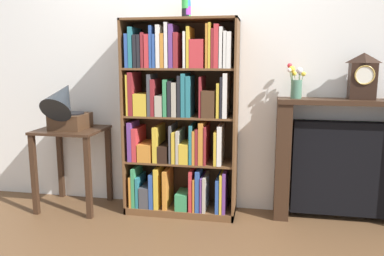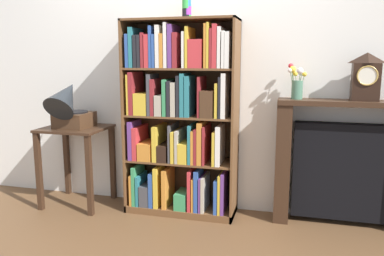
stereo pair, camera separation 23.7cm
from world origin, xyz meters
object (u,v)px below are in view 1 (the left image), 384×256
object	(u,v)px
cup_stack	(186,6)
mantel_clock	(363,76)
gramophone	(65,106)
flower_vase	(296,83)
side_table_left	(72,149)
bookshelf	(179,121)
fireplace_mantel	(345,162)

from	to	relation	value
cup_stack	mantel_clock	world-z (taller)	cup_stack
gramophone	flower_vase	xyz separation A→B (m)	(1.92, 0.20, 0.20)
side_table_left	flower_vase	distance (m)	2.01
gramophone	mantel_clock	world-z (taller)	mantel_clock
bookshelf	gramophone	world-z (taller)	bookshelf
cup_stack	flower_vase	bearing A→B (deg)	0.33
cup_stack	flower_vase	distance (m)	1.09
gramophone	fireplace_mantel	size ratio (longest dim) A/B	0.44
bookshelf	fireplace_mantel	xyz separation A→B (m)	(1.37, 0.08, -0.31)
side_table_left	fireplace_mantel	world-z (taller)	fireplace_mantel
bookshelf	cup_stack	size ratio (longest dim) A/B	7.92
side_table_left	mantel_clock	distance (m)	2.51
bookshelf	mantel_clock	xyz separation A→B (m)	(1.45, 0.06, 0.39)
bookshelf	gramophone	bearing A→B (deg)	-171.85
bookshelf	flower_vase	xyz separation A→B (m)	(0.95, 0.07, 0.32)
cup_stack	flower_vase	world-z (taller)	cup_stack
flower_vase	mantel_clock	bearing A→B (deg)	-0.46
cup_stack	side_table_left	distance (m)	1.59
mantel_clock	cup_stack	bearing A→B (deg)	-179.95
gramophone	side_table_left	bearing A→B (deg)	90.00
fireplace_mantel	flower_vase	size ratio (longest dim) A/B	4.00
bookshelf	side_table_left	distance (m)	1.01
gramophone	fireplace_mantel	xyz separation A→B (m)	(2.34, 0.22, -0.44)
cup_stack	side_table_left	size ratio (longest dim) A/B	0.29
cup_stack	side_table_left	xyz separation A→B (m)	(-1.02, -0.12, -1.21)
side_table_left	fireplace_mantel	size ratio (longest dim) A/B	0.65
flower_vase	bookshelf	bearing A→B (deg)	-176.08
gramophone	flower_vase	distance (m)	1.94
side_table_left	cup_stack	bearing A→B (deg)	6.81
cup_stack	side_table_left	bearing A→B (deg)	-173.19
mantel_clock	flower_vase	xyz separation A→B (m)	(-0.50, 0.00, -0.06)
bookshelf	fireplace_mantel	size ratio (longest dim) A/B	1.47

